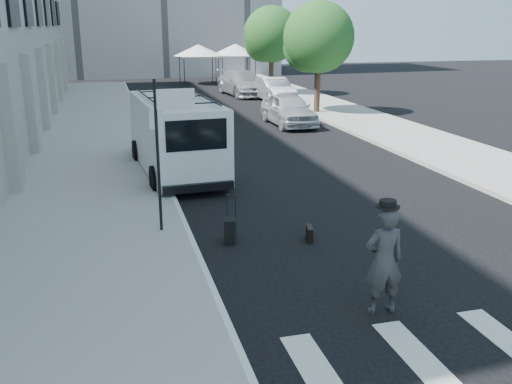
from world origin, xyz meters
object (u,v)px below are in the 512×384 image
parked_car_c (243,83)px  businessman (384,261)px  parked_car_a (289,109)px  briefcase (309,234)px  suitcase (231,230)px  cargo_van (175,135)px  parked_car_b (274,90)px

parked_car_c → businessman: bearing=-105.6°
businessman → parked_car_a: bearing=-101.6°
briefcase → suitcase: bearing=-178.2°
suitcase → cargo_van: bearing=112.4°
briefcase → parked_car_b: bearing=88.7°
parked_car_a → briefcase: bearing=-107.1°
suitcase → parked_car_a: size_ratio=0.24×
cargo_van → parked_car_a: bearing=46.5°
suitcase → parked_car_b: bearing=90.1°
parked_car_a → parked_car_c: parked_car_c is taller
parked_car_b → suitcase: bearing=-110.6°
briefcase → parked_car_c: 27.99m
parked_car_c → parked_car_a: bearing=-99.6°
suitcase → parked_car_b: (7.92, 23.21, 0.48)m
briefcase → parked_car_c: size_ratio=0.08×
parked_car_a → parked_car_b: size_ratio=0.98×
cargo_van → parked_car_b: (8.32, 16.51, -0.51)m
cargo_van → parked_car_b: size_ratio=1.44×
briefcase → businessman: bearing=-76.1°
parked_car_b → briefcase: bearing=-106.3°
briefcase → parked_car_a: 15.64m
businessman → briefcase: (-0.04, 3.52, -0.79)m
suitcase → parked_car_c: bearing=94.9°
suitcase → parked_car_c: size_ratio=0.19×
parked_car_a → parked_car_b: 8.74m
parked_car_b → parked_car_c: parked_car_c is taller
cargo_van → parked_car_c: bearing=66.4°
cargo_van → parked_car_a: (6.52, 7.95, -0.50)m
parked_car_a → cargo_van: bearing=-130.3°
suitcase → cargo_van: 6.79m
businessman → parked_car_a: size_ratio=0.42×
businessman → parked_car_b: (6.10, 27.09, -0.19)m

